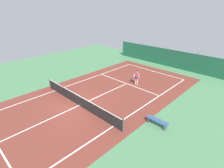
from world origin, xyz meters
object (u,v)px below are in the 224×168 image
Objects in this scene: tennis_net at (79,100)px; tennis_ball_by_sideline at (128,74)px; tennis_player at (137,77)px; courtside_bench at (157,121)px; tennis_ball_midcourt at (121,88)px; tennis_ball_near_player at (102,74)px.

tennis_net reaches higher than tennis_ball_by_sideline.
tennis_net is at bearing 67.74° from tennis_player.
tennis_net is at bearing -160.40° from courtside_bench.
tennis_net is 6.96m from tennis_player.
tennis_ball_midcourt and tennis_ball_by_sideline have the same top height.
tennis_player is 7.10m from courtside_bench.
tennis_player reaches higher than tennis_ball_near_player.
tennis_ball_near_player and tennis_ball_by_sideline have the same top height.
tennis_ball_midcourt is at bearing -61.52° from tennis_ball_by_sideline.
tennis_net is 5.16m from tennis_ball_midcourt.
tennis_player is at bearing 139.11° from courtside_bench.
tennis_ball_by_sideline is (-2.59, 1.84, -0.93)m from tennis_player.
tennis_ball_near_player is 1.00× the size of tennis_ball_by_sideline.
tennis_ball_near_player is 11.18m from courtside_bench.
tennis_net reaches higher than tennis_ball_near_player.
tennis_net is 7.62m from tennis_ball_near_player.
tennis_ball_near_player is at bearing 122.14° from tennis_net.
tennis_player is at bearing 82.05° from tennis_net.
tennis_player is (0.96, 6.88, 0.45)m from tennis_net.
courtside_bench reaches higher than tennis_ball_near_player.
courtside_bench is at bearing 19.60° from tennis_net.
tennis_net is 153.33× the size of tennis_ball_near_player.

